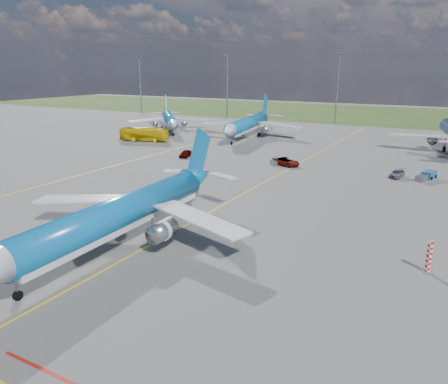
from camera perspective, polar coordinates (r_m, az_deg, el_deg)
The scene contains 14 objects.
ground at distance 46.09m, azimuth -10.26°, elevation -7.17°, with size 400.00×400.00×0.00m, color #585855.
grass_strip at distance 185.47m, azimuth 20.56°, elevation 9.41°, with size 400.00×80.00×0.01m, color #2D4719.
taxiway_lines at distance 68.47m, azimuth 4.50°, elevation 0.75°, with size 60.25×160.00×0.02m.
floodlight_masts at distance 143.72m, azimuth 22.52°, elevation 12.64°, with size 202.20×0.50×22.70m.
warning_post at distance 43.79m, azimuth 25.22°, elevation -7.65°, with size 0.50×0.50×3.00m, color red.
bg_jet_nw at distance 131.95m, azimuth -7.08°, elevation 8.03°, with size 26.31×34.54×9.05m, color #0B64A7, non-canonical shape.
bg_jet_nnw at distance 117.74m, azimuth 3.12°, elevation 7.18°, with size 29.69×38.96×10.20m, color #0B64A7, non-canonical shape.
main_airliner at distance 47.32m, azimuth -13.19°, elevation -6.72°, with size 29.02×38.09×9.98m, color #0B64A7, non-canonical shape.
apron_bus at distance 112.72m, azimuth -10.37°, elevation 7.44°, with size 2.90×12.39×3.45m, color #DDC00D.
service_car_a at distance 91.21m, azimuth -5.01°, elevation 5.03°, with size 1.71×4.24×1.44m, color #999999.
service_car_b at distance 83.56m, azimuth 8.16°, elevation 3.94°, with size 2.48×5.38×1.50m, color #999999.
service_car_c at distance 79.45m, azimuth 21.67°, elevation 2.25°, with size 1.77×4.35×1.26m, color #999999.
baggage_tug_c at distance 85.65m, azimuth 6.72°, elevation 4.10°, with size 2.56×4.67×1.02m.
baggage_tug_e at distance 79.92m, azimuth 24.94°, elevation 1.91°, with size 3.00×5.54×1.20m.
Camera 1 is at (27.25, -32.58, 17.89)m, focal length 35.00 mm.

